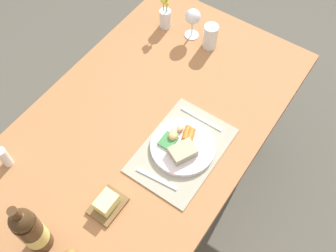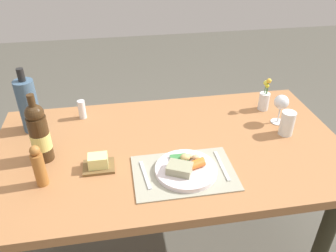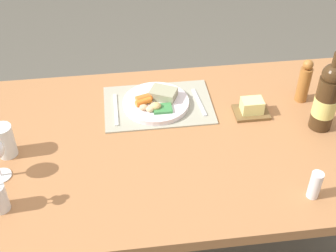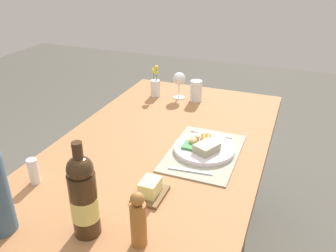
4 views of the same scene
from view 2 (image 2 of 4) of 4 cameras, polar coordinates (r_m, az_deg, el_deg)
ground_plane at (r=2.10m, az=0.30°, el=-20.49°), size 8.00×8.00×0.00m
dining_table at (r=1.61m, az=0.36°, el=-6.19°), size 1.60×0.89×0.76m
placemat at (r=1.40m, az=2.71°, el=-7.85°), size 0.42×0.28×0.01m
dinner_plate at (r=1.39m, az=3.01°, el=-7.13°), size 0.26×0.26×0.05m
fork at (r=1.39m, az=-3.86°, el=-8.17°), size 0.03×0.17×0.00m
knife at (r=1.45m, az=9.03°, el=-6.55°), size 0.01×0.20×0.00m
butter_dish at (r=1.44m, az=-11.63°, el=-6.12°), size 0.13×0.10×0.06m
wine_bottle at (r=1.50m, az=-20.81°, el=-1.19°), size 0.08×0.08×0.31m
flower_vase at (r=1.88m, az=15.88°, el=4.41°), size 0.06×0.06×0.18m
salt_shaker at (r=1.79m, az=-14.26°, el=2.72°), size 0.04×0.04×0.10m
pepper_mill at (r=1.39m, az=-20.88°, el=-6.38°), size 0.05×0.05×0.18m
water_tumbler at (r=1.70m, az=19.36°, el=0.23°), size 0.07×0.07×0.12m
cooler_bottle at (r=1.73m, az=-22.40°, el=3.24°), size 0.09×0.09×0.32m
wine_glass at (r=1.76m, az=18.50°, el=3.66°), size 0.07×0.07×0.15m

